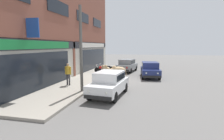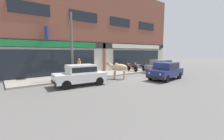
# 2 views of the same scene
# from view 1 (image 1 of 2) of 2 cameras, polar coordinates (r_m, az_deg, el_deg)

# --- Properties ---
(ground_plane) EXTENTS (90.00, 90.00, 0.00)m
(ground_plane) POSITION_cam_1_polar(r_m,az_deg,el_deg) (15.57, 6.02, -3.19)
(ground_plane) COLOR #605E5B
(sidewalk) EXTENTS (19.00, 3.15, 0.14)m
(sidewalk) POSITION_cam_1_polar(r_m,az_deg,el_deg) (16.42, -7.18, -2.39)
(sidewalk) COLOR gray
(sidewalk) RESTS_ON ground
(shop_building) EXTENTS (23.00, 1.40, 9.86)m
(shop_building) POSITION_cam_1_polar(r_m,az_deg,el_deg) (16.96, -13.47, 13.59)
(shop_building) COLOR brown
(shop_building) RESTS_ON ground
(cow) EXTENTS (1.36, 1.90, 1.61)m
(cow) POSITION_cam_1_polar(r_m,az_deg,el_deg) (14.10, 1.43, -0.17)
(cow) COLOR tan
(cow) RESTS_ON ground
(car_0) EXTENTS (3.78, 2.14, 1.46)m
(car_0) POSITION_cam_1_polar(r_m,az_deg,el_deg) (20.16, 4.97, 1.69)
(car_0) COLOR black
(car_0) RESTS_ON ground
(car_1) EXTENTS (3.72, 1.94, 1.46)m
(car_1) POSITION_cam_1_polar(r_m,az_deg,el_deg) (10.47, -0.94, -4.06)
(car_1) COLOR black
(car_1) RESTS_ON ground
(car_3) EXTENTS (3.73, 1.95, 1.46)m
(car_3) POSITION_cam_1_polar(r_m,az_deg,el_deg) (16.89, 12.32, 0.34)
(car_3) COLOR black
(car_3) RESTS_ON ground
(motorcycle_0) EXTENTS (0.52, 1.81, 0.88)m
(motorcycle_0) POSITION_cam_1_polar(r_m,az_deg,el_deg) (18.54, -3.16, 0.26)
(motorcycle_0) COLOR black
(motorcycle_0) RESTS_ON sidewalk
(motorcycle_1) EXTENTS (0.52, 1.81, 0.88)m
(motorcycle_1) POSITION_cam_1_polar(r_m,az_deg,el_deg) (19.69, -2.08, 0.72)
(motorcycle_1) COLOR black
(motorcycle_1) RESTS_ON sidewalk
(pedestrian) EXTENTS (0.32, 0.50, 1.60)m
(pedestrian) POSITION_cam_1_polar(r_m,az_deg,el_deg) (13.04, -14.16, -0.57)
(pedestrian) COLOR #2D2D33
(pedestrian) RESTS_ON sidewalk
(utility_pole) EXTENTS (0.18, 0.18, 5.27)m
(utility_pole) POSITION_cam_1_polar(r_m,az_deg,el_deg) (11.02, -10.08, 6.67)
(utility_pole) COLOR #595651
(utility_pole) RESTS_ON sidewalk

